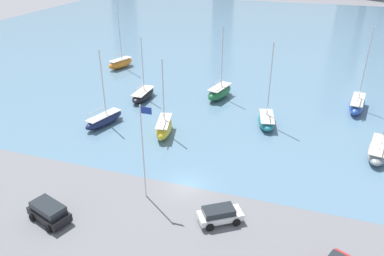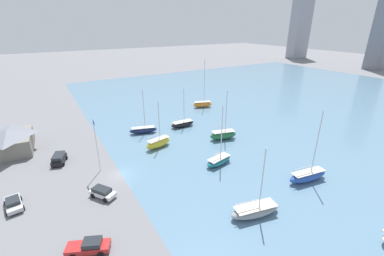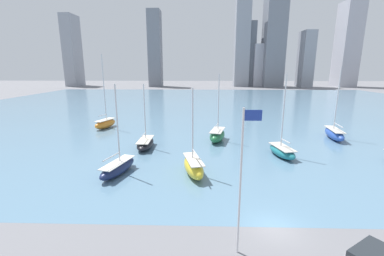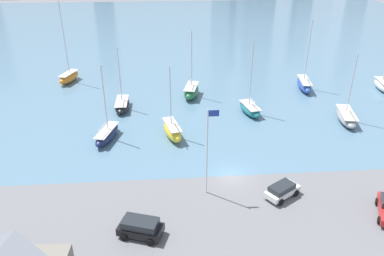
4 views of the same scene
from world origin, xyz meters
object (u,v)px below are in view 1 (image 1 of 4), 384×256
(sailboat_teal, at_px, (267,120))
(sailboat_gray, at_px, (379,150))
(sailboat_black, at_px, (143,95))
(sailboat_yellow, at_px, (164,127))
(sailboat_green, at_px, (220,92))
(sailboat_blue, at_px, (357,104))
(parked_wagon_white, at_px, (220,214))
(sailboat_orange, at_px, (121,63))
(sailboat_navy, at_px, (104,119))
(parked_suv_black, at_px, (49,212))
(flag_pole, at_px, (143,149))

(sailboat_teal, bearing_deg, sailboat_gray, -27.68)
(sailboat_black, xyz_separation_m, sailboat_yellow, (8.23, -10.76, 0.29))
(sailboat_black, distance_m, sailboat_green, 13.01)
(sailboat_blue, bearing_deg, parked_wagon_white, -104.84)
(sailboat_blue, distance_m, sailboat_yellow, 31.25)
(sailboat_teal, height_order, sailboat_orange, sailboat_orange)
(sailboat_blue, relative_size, sailboat_yellow, 1.23)
(sailboat_black, distance_m, parked_wagon_white, 32.78)
(sailboat_black, relative_size, parked_wagon_white, 2.30)
(sailboat_orange, bearing_deg, sailboat_navy, -48.34)
(sailboat_teal, distance_m, parked_wagon_white, 22.41)
(sailboat_orange, relative_size, parked_suv_black, 3.30)
(parked_suv_black, bearing_deg, sailboat_yellow, 7.78)
(parked_wagon_white, bearing_deg, sailboat_orange, -174.77)
(sailboat_navy, relative_size, sailboat_orange, 0.71)
(sailboat_orange, distance_m, parked_suv_black, 47.88)
(sailboat_navy, xyz_separation_m, sailboat_yellow, (9.44, 0.03, 0.23))
(flag_pole, distance_m, sailboat_navy, 19.42)
(flag_pole, bearing_deg, sailboat_gray, 34.61)
(sailboat_gray, relative_size, sailboat_navy, 0.98)
(flag_pole, xyz_separation_m, parked_wagon_white, (8.37, -1.47, -4.87))
(sailboat_green, relative_size, parked_wagon_white, 2.63)
(sailboat_green, bearing_deg, sailboat_navy, -117.27)
(parked_wagon_white, bearing_deg, sailboat_gray, 105.57)
(sailboat_blue, bearing_deg, sailboat_green, -165.92)
(sailboat_navy, bearing_deg, sailboat_blue, 42.22)
(sailboat_green, height_order, parked_wagon_white, sailboat_green)
(sailboat_gray, height_order, sailboat_green, sailboat_green)
(flag_pole, relative_size, sailboat_blue, 0.80)
(sailboat_navy, height_order, parked_wagon_white, sailboat_navy)
(sailboat_blue, relative_size, sailboat_teal, 1.08)
(sailboat_black, height_order, sailboat_yellow, sailboat_yellow)
(sailboat_gray, height_order, sailboat_yellow, sailboat_gray)
(sailboat_green, bearing_deg, parked_suv_black, -88.36)
(flag_pole, height_order, sailboat_teal, sailboat_teal)
(sailboat_black, bearing_deg, sailboat_navy, -96.45)
(sailboat_gray, height_order, parked_wagon_white, sailboat_gray)
(sailboat_teal, bearing_deg, flag_pole, -126.32)
(sailboat_gray, bearing_deg, flag_pole, -133.86)
(sailboat_orange, height_order, parked_suv_black, sailboat_orange)
(flag_pole, xyz_separation_m, sailboat_navy, (-12.98, 13.61, -4.85))
(sailboat_gray, xyz_separation_m, sailboat_blue, (-1.82, 14.34, 0.16))
(sailboat_yellow, height_order, parked_suv_black, sailboat_yellow)
(sailboat_blue, distance_m, sailboat_green, 22.08)
(sailboat_blue, relative_size, sailboat_navy, 1.18)
(sailboat_gray, height_order, sailboat_black, sailboat_gray)
(flag_pole, relative_size, parked_suv_black, 2.21)
(flag_pole, height_order, parked_wagon_white, flag_pole)
(parked_wagon_white, bearing_deg, flag_pole, -133.30)
(sailboat_orange, distance_m, parked_wagon_white, 51.25)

